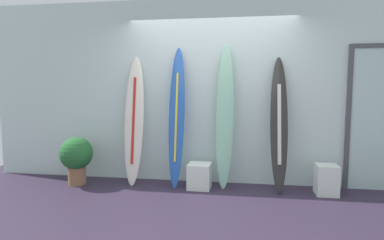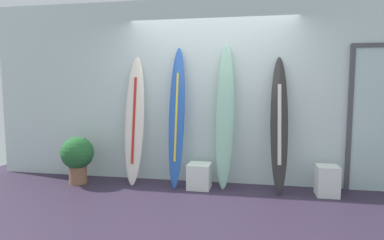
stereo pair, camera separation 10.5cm
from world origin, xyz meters
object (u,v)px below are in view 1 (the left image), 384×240
Objects in this scene: surfboard_cobalt at (177,118)px; display_block_center at (326,180)px; display_block_left at (199,176)px; potted_plant at (76,156)px; surfboard_seafoam at (225,117)px; surfboard_charcoal at (279,124)px; surfboard_ivory at (134,121)px.

display_block_center is at bearing -2.67° from surfboard_cobalt.
display_block_center is at bearing -0.54° from display_block_left.
surfboard_cobalt reaches higher than potted_plant.
display_block_left is at bearing -160.25° from surfboard_seafoam.
display_block_left is at bearing -13.10° from surfboard_cobalt.
surfboard_seafoam is 1.10× the size of surfboard_charcoal.
display_block_center is 0.57× the size of potted_plant.
surfboard_ivory reaches higher than potted_plant.
surfboard_seafoam is at bearing 175.99° from surfboard_charcoal.
display_block_left is 0.50× the size of potted_plant.
display_block_left is (-1.12, -0.07, -0.78)m from surfboard_charcoal.
display_block_center is (2.78, -0.13, -0.75)m from surfboard_ivory.
surfboard_cobalt is at bearing 166.90° from display_block_left.
surfboard_seafoam reaches higher than surfboard_cobalt.
surfboard_charcoal is 4.62× the size of display_block_center.
surfboard_charcoal reaches higher than potted_plant.
surfboard_seafoam is at bearing 174.19° from display_block_center.
surfboard_seafoam is 5.78× the size of display_block_left.
surfboard_seafoam reaches higher than potted_plant.
surfboard_ivory is at bearing 177.62° from surfboard_cobalt.
surfboard_seafoam is at bearing 0.71° from surfboard_ivory.
surfboard_seafoam is 5.07× the size of display_block_center.
surfboard_cobalt is 1.08× the size of surfboard_charcoal.
surfboard_seafoam is 0.77m from surfboard_charcoal.
surfboard_ivory is 1.37m from surfboard_seafoam.
surfboard_charcoal is at bearing -4.01° from surfboard_seafoam.
surfboard_cobalt is 0.71m from surfboard_seafoam.
surfboard_seafoam reaches higher than display_block_center.
surfboard_seafoam reaches higher than display_block_left.
display_block_center is (1.76, -0.02, 0.03)m from display_block_left.
potted_plant is (-3.64, -0.07, 0.22)m from display_block_center.
potted_plant is at bearing -178.86° from display_block_center.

